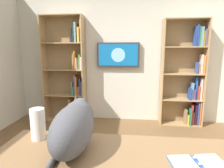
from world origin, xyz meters
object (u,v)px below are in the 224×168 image
cat (74,125)px  bookshelf_left (187,77)px  paper_towel_roll (38,124)px  bookshelf_right (70,73)px  open_binder (200,165)px  wall_mounted_tv (118,55)px

cat → bookshelf_left: bearing=-120.0°
paper_towel_roll → bookshelf_right: bearing=-76.5°
open_binder → paper_towel_roll: 1.17m
wall_mounted_tv → paper_towel_roll: wall_mounted_tv is taller
wall_mounted_tv → paper_towel_roll: size_ratio=3.46×
bookshelf_right → open_binder: (-1.71, 2.64, -0.21)m
bookshelf_right → open_binder: bookshelf_right is taller
bookshelf_left → paper_towel_roll: size_ratio=8.29×
bookshelf_right → wall_mounted_tv: 1.08m
bookshelf_left → bookshelf_right: (2.37, 0.00, 0.05)m
cat → open_binder: bearing=171.8°
bookshelf_right → wall_mounted_tv: size_ratio=2.52×
paper_towel_roll → cat: bearing=160.6°
bookshelf_left → paper_towel_roll: bookshelf_left is taller
open_binder → paper_towel_roll: bearing=-11.6°
paper_towel_roll → open_binder: bearing=168.4°
bookshelf_left → wall_mounted_tv: bearing=-3.4°
paper_towel_roll → bookshelf_left: bearing=-126.6°
wall_mounted_tv → cat: 2.65m
wall_mounted_tv → open_binder: size_ratio=2.36×
bookshelf_right → cat: size_ratio=3.07×
bookshelf_left → bookshelf_right: 2.37m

